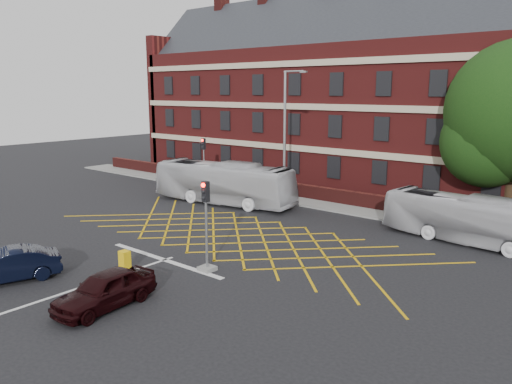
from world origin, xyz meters
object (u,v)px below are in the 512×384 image
Objects in this scene: bus_left at (224,183)px; car_navy at (7,266)px; street_lamp at (285,161)px; utility_cabinet at (125,261)px; traffic_light_far at (204,167)px; bus_right at (470,220)px; direction_signs at (204,172)px; traffic_light_near at (206,235)px; car_maroon at (105,290)px.

bus_left is 2.55× the size of car_navy.
bus_left is 1.17× the size of street_lamp.
bus_left is at bearing 114.95° from utility_cabinet.
traffic_light_far reaches higher than car_navy.
bus_right reaches higher than direction_signs.
traffic_light_near and traffic_light_far have the same top height.
traffic_light_far is 4.45× the size of utility_cabinet.
bus_left is 1.17× the size of bus_right.
car_maroon is at bearing 31.38° from car_navy.
utility_cabinet is at bearing -83.04° from street_lamp.
traffic_light_near is at bearing -69.09° from street_lamp.
bus_left is 11.70× the size of utility_cabinet.
street_lamp is at bearing -9.94° from traffic_light_far.
bus_left reaches higher than direction_signs.
traffic_light_near is at bearing 152.75° from bus_right.
traffic_light_near is 20.66m from traffic_light_far.
bus_left is at bearing 114.64° from car_maroon.
bus_left is 17.30m from bus_right.
utility_cabinet is (-11.04, -14.83, -0.86)m from bus_right.
traffic_light_far reaches higher than bus_left.
direction_signs is at bearing 122.09° from car_maroon.
car_navy is 4.59× the size of utility_cabinet.
bus_right is at bearing 56.92° from traffic_light_near.
traffic_light_far is (-9.00, 20.98, 1.04)m from car_navy.
direction_signs is 2.29× the size of utility_cabinet.
car_navy reaches higher than car_maroon.
car_navy is 1.04× the size of car_maroon.
bus_left is 14.73m from utility_cabinet.
bus_right is 13.04m from street_lamp.
street_lamp is 4.38× the size of direction_signs.
direction_signs is (-9.77, 1.52, -2.00)m from street_lamp.
bus_right is 14.77m from traffic_light_near.
traffic_light_near is (9.18, -10.86, 0.20)m from bus_left.
bus_right is 2.24× the size of traffic_light_near.
bus_right is at bearing 53.34° from utility_cabinet.
street_lamp reaches higher than bus_right.
bus_right is at bearing -1.12° from street_lamp.
traffic_light_far is at bearing 50.49° from bus_left.
car_maroon reaches higher than utility_cabinet.
bus_right is (17.24, 1.51, -0.23)m from bus_left.
traffic_light_near is (5.83, 6.60, 1.04)m from car_navy.
bus_left is at bearing -157.97° from street_lamp.
car_maroon is 1.93× the size of direction_signs.
direction_signs is (-5.42, 3.28, -0.19)m from bus_left.
bus_left is at bearing 130.21° from traffic_light_near.
car_maroon is at bearing -46.24° from utility_cabinet.
bus_left reaches higher than bus_right.
car_maroon is 5.49m from traffic_light_near.
traffic_light_far is 0.51m from direction_signs.
traffic_light_far is (-5.66, 3.52, 0.20)m from bus_left.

